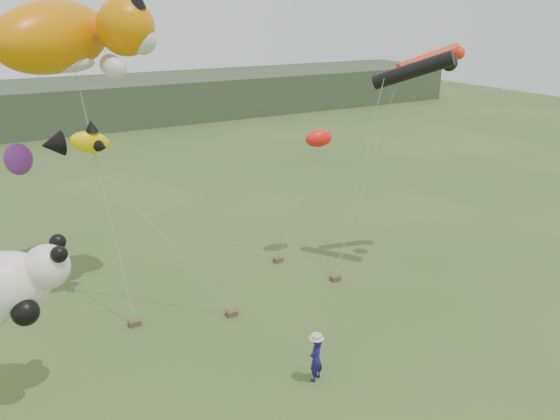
% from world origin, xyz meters
% --- Properties ---
extents(ground, '(120.00, 120.00, 0.00)m').
position_xyz_m(ground, '(0.00, 0.00, 0.00)').
color(ground, '#385123').
rests_on(ground, ground).
extents(headland, '(90.00, 13.00, 4.00)m').
position_xyz_m(headland, '(-3.11, 44.69, 1.92)').
color(headland, '#2D3D28').
rests_on(headland, ground).
extents(festival_attendant, '(0.64, 0.56, 1.49)m').
position_xyz_m(festival_attendant, '(0.90, 0.14, 0.74)').
color(festival_attendant, navy).
rests_on(festival_attendant, ground).
extents(sandbag_anchors, '(15.83, 5.28, 0.20)m').
position_xyz_m(sandbag_anchors, '(-0.77, 5.32, 0.10)').
color(sandbag_anchors, brown).
rests_on(sandbag_anchors, ground).
extents(cat_kite, '(7.39, 5.63, 3.16)m').
position_xyz_m(cat_kite, '(-3.21, 10.33, 9.66)').
color(cat_kite, orange).
rests_on(cat_kite, ground).
extents(fish_kite, '(2.50, 1.63, 1.33)m').
position_xyz_m(fish_kite, '(-3.74, 8.69, 6.16)').
color(fish_kite, '#EDD702').
rests_on(fish_kite, ground).
extents(tube_kites, '(3.88, 2.93, 1.79)m').
position_xyz_m(tube_kites, '(9.31, 5.32, 8.48)').
color(tube_kites, black).
rests_on(tube_kites, ground).
extents(panda_kite, '(3.32, 2.15, 2.07)m').
position_xyz_m(panda_kite, '(-6.77, 3.87, 3.55)').
color(panda_kite, white).
rests_on(panda_kite, ground).
extents(misc_kites, '(12.73, 3.36, 1.23)m').
position_xyz_m(misc_kites, '(-0.24, 9.35, 5.35)').
color(misc_kites, red).
rests_on(misc_kites, ground).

